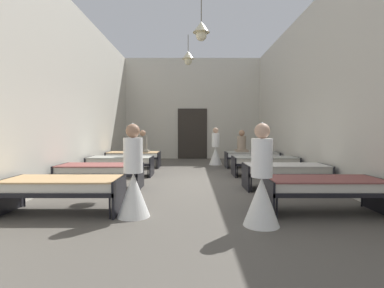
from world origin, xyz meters
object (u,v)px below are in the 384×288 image
(bed_right_row_2, at_px, (264,161))
(bed_right_row_3, at_px, (251,156))
(bed_left_row_3, at_px, (133,156))
(patient_seated_secondary, at_px, (142,144))
(nurse_near_aisle, at_px, (133,183))
(nurse_far_aisle, at_px, (261,189))
(bed_left_row_1, at_px, (100,170))
(bed_right_row_1, at_px, (285,170))
(bed_left_row_2, at_px, (120,161))
(bed_right_row_0, at_px, (322,186))
(nurse_mid_aisle, at_px, (215,151))
(bed_left_row_0, at_px, (63,186))
(patient_seated_primary, at_px, (241,144))

(bed_right_row_2, xyz_separation_m, bed_right_row_3, (0.00, 1.90, 0.00))
(bed_left_row_3, bearing_deg, patient_seated_secondary, -12.26)
(bed_left_row_3, relative_size, nurse_near_aisle, 1.28)
(nurse_far_aisle, bearing_deg, bed_left_row_3, -154.94)
(bed_left_row_1, xyz_separation_m, bed_right_row_3, (4.31, 3.80, 0.00))
(nurse_far_aisle, relative_size, patient_seated_secondary, 1.86)
(bed_left_row_3, bearing_deg, bed_right_row_1, -41.38)
(bed_left_row_2, bearing_deg, bed_right_row_2, 0.00)
(bed_left_row_2, height_order, nurse_near_aisle, nurse_near_aisle)
(bed_right_row_0, height_order, bed_right_row_1, same)
(bed_right_row_0, xyz_separation_m, bed_right_row_2, (0.00, 3.80, 0.00))
(bed_left_row_3, bearing_deg, nurse_far_aisle, -63.75)
(bed_left_row_3, height_order, patient_seated_secondary, patient_seated_secondary)
(nurse_mid_aisle, height_order, patient_seated_secondary, nurse_mid_aisle)
(nurse_mid_aisle, relative_size, nurse_far_aisle, 1.00)
(nurse_near_aisle, bearing_deg, bed_left_row_0, 53.71)
(bed_left_row_0, bearing_deg, bed_right_row_1, 23.77)
(bed_left_row_2, xyz_separation_m, nurse_far_aisle, (3.13, -4.45, 0.09))
(bed_right_row_0, bearing_deg, patient_seated_secondary, 125.17)
(bed_right_row_3, bearing_deg, patient_seated_primary, 169.70)
(bed_left_row_2, relative_size, nurse_mid_aisle, 1.28)
(bed_right_row_2, bearing_deg, bed_right_row_0, -90.00)
(nurse_near_aisle, height_order, patient_seated_secondary, nurse_near_aisle)
(bed_right_row_3, height_order, patient_seated_secondary, patient_seated_secondary)
(bed_right_row_0, bearing_deg, bed_left_row_1, 156.23)
(bed_right_row_0, bearing_deg, bed_right_row_2, 90.00)
(bed_right_row_1, height_order, nurse_near_aisle, nurse_near_aisle)
(bed_left_row_1, xyz_separation_m, nurse_far_aisle, (3.13, -2.55, 0.09))
(bed_left_row_3, bearing_deg, bed_left_row_1, -90.00)
(nurse_far_aisle, bearing_deg, bed_right_row_3, 168.27)
(bed_right_row_1, distance_m, bed_right_row_2, 1.90)
(bed_right_row_0, distance_m, bed_right_row_1, 1.90)
(bed_right_row_2, xyz_separation_m, bed_left_row_3, (-4.31, 1.90, 0.00))
(bed_right_row_1, relative_size, patient_seated_secondary, 2.38)
(bed_right_row_2, height_order, nurse_mid_aisle, nurse_mid_aisle)
(bed_right_row_3, height_order, nurse_far_aisle, nurse_far_aisle)
(bed_left_row_0, xyz_separation_m, nurse_far_aisle, (3.13, -0.65, 0.09))
(nurse_mid_aisle, bearing_deg, patient_seated_secondary, 17.89)
(bed_left_row_2, distance_m, bed_right_row_3, 4.71)
(bed_right_row_3, distance_m, patient_seated_secondary, 3.99)
(bed_right_row_0, xyz_separation_m, patient_seated_primary, (-0.35, 5.76, 0.43))
(bed_right_row_1, xyz_separation_m, patient_seated_secondary, (-3.96, 3.72, 0.43))
(bed_right_row_0, relative_size, nurse_mid_aisle, 1.28)
(bed_right_row_2, bearing_deg, nurse_far_aisle, -104.86)
(nurse_far_aisle, bearing_deg, nurse_mid_aisle, 179.32)
(bed_right_row_1, distance_m, nurse_far_aisle, 2.81)
(bed_right_row_2, bearing_deg, bed_left_row_2, 180.00)
(bed_left_row_2, relative_size, patient_seated_secondary, 2.38)
(bed_left_row_1, bearing_deg, bed_left_row_0, -90.00)
(bed_right_row_1, relative_size, bed_right_row_3, 1.00)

